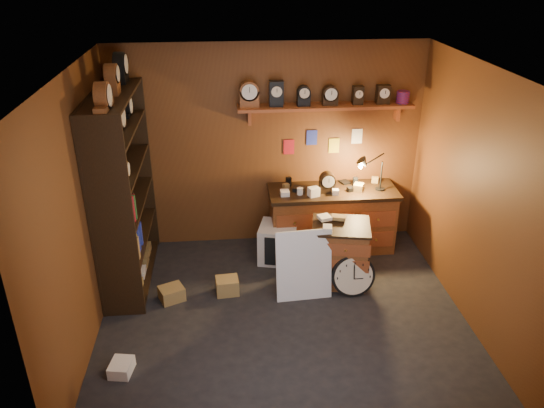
{
  "coord_description": "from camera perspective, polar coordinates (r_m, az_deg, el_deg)",
  "views": [
    {
      "loc": [
        -0.57,
        -4.74,
        3.69
      ],
      "look_at": [
        -0.09,
        0.35,
        1.23
      ],
      "focal_mm": 35.0,
      "sensor_mm": 36.0,
      "label": 1
    }
  ],
  "objects": [
    {
      "name": "low_cabinet",
      "position": [
        6.44,
        7.29,
        -5.03
      ],
      "size": [
        0.77,
        0.69,
        0.86
      ],
      "rotation": [
        0.0,
        0.0,
        -0.19
      ],
      "color": "brown",
      "rests_on": "ground"
    },
    {
      "name": "room_shell",
      "position": [
        5.27,
        1.75,
        3.76
      ],
      "size": [
        4.02,
        3.62,
        2.71
      ],
      "color": "brown",
      "rests_on": "ground"
    },
    {
      "name": "floor_box_b",
      "position": [
        5.53,
        -15.89,
        -16.56
      ],
      "size": [
        0.24,
        0.27,
        0.12
      ],
      "primitive_type": "cube",
      "rotation": [
        0.0,
        0.0,
        -0.18
      ],
      "color": "white",
      "rests_on": "ground"
    },
    {
      "name": "floor_box_c",
      "position": [
        6.36,
        -4.83,
        -8.76
      ],
      "size": [
        0.28,
        0.24,
        0.2
      ],
      "primitive_type": "cube",
      "rotation": [
        0.0,
        0.0,
        0.09
      ],
      "color": "olive",
      "rests_on": "ground"
    },
    {
      "name": "white_panel",
      "position": [
        6.36,
        3.35,
        -9.8
      ],
      "size": [
        0.66,
        0.22,
        0.85
      ],
      "primitive_type": "cube",
      "rotation": [
        -0.17,
        0.0,
        0.07
      ],
      "color": "silver",
      "rests_on": "ground"
    },
    {
      "name": "floor",
      "position": [
        6.03,
        1.22,
        -11.99
      ],
      "size": [
        4.0,
        4.0,
        0.0
      ],
      "primitive_type": "plane",
      "color": "black",
      "rests_on": "ground"
    },
    {
      "name": "workbench",
      "position": [
        7.13,
        6.44,
        -1.25
      ],
      "size": [
        1.69,
        0.66,
        1.36
      ],
      "color": "brown",
      "rests_on": "ground"
    },
    {
      "name": "floor_box_a",
      "position": [
        6.35,
        -10.73,
        -9.44
      ],
      "size": [
        0.34,
        0.31,
        0.16
      ],
      "primitive_type": "cube",
      "rotation": [
        0.0,
        0.0,
        0.41
      ],
      "color": "olive",
      "rests_on": "ground"
    },
    {
      "name": "shelving_unit",
      "position": [
        6.33,
        -16.05,
        2.05
      ],
      "size": [
        0.47,
        1.6,
        2.58
      ],
      "color": "black",
      "rests_on": "ground"
    },
    {
      "name": "mini_fridge",
      "position": [
        6.91,
        0.68,
        -4.19
      ],
      "size": [
        0.57,
        0.59,
        0.49
      ],
      "rotation": [
        0.0,
        0.0,
        -0.25
      ],
      "color": "silver",
      "rests_on": "ground"
    },
    {
      "name": "big_round_clock",
      "position": [
        6.31,
        8.71,
        -7.62
      ],
      "size": [
        0.51,
        0.17,
        0.52
      ],
      "color": "black",
      "rests_on": "ground"
    }
  ]
}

